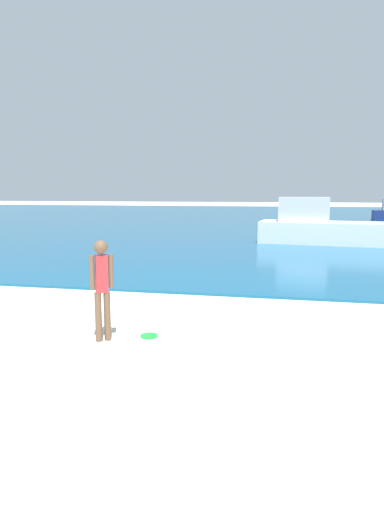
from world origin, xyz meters
The scene contains 4 objects.
water centered at (0.00, 41.04, 0.03)m, with size 160.00×60.00×0.06m, color #14567F.
person_standing centered at (-1.45, 7.80, 0.91)m, with size 0.32×0.23×1.60m.
frisbee centered at (-0.79, 8.12, 0.01)m, with size 0.29×0.29×0.03m, color green.
boat_near centered at (3.17, 21.45, 0.77)m, with size 6.18×2.57×2.04m.
Camera 1 is at (1.22, 1.68, 2.33)m, focal length 30.13 mm.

